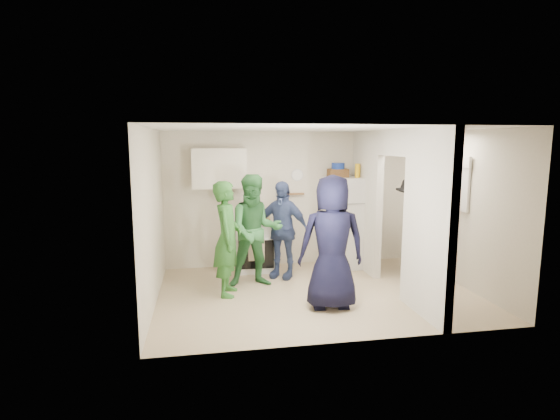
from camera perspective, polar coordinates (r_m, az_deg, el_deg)
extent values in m
plane|color=tan|center=(6.90, 4.77, -10.71)|extent=(4.80, 4.80, 0.00)
plane|color=silver|center=(8.22, 1.87, 1.47)|extent=(4.80, 0.00, 4.80)
plane|color=silver|center=(4.99, 9.92, -3.51)|extent=(4.80, 0.00, 4.80)
plane|color=silver|center=(6.41, -16.31, -1.00)|extent=(0.00, 3.40, 3.40)
plane|color=silver|center=(7.56, 22.76, 0.13)|extent=(0.00, 3.40, 3.40)
plane|color=white|center=(6.50, 5.05, 10.52)|extent=(4.80, 4.80, 0.00)
cube|color=silver|center=(7.99, 11.21, 1.09)|extent=(0.12, 1.20, 2.50)
cube|color=silver|center=(6.02, 18.76, -1.73)|extent=(0.12, 1.20, 2.50)
cube|color=silver|center=(6.91, 14.79, 8.51)|extent=(0.12, 1.00, 0.40)
cube|color=white|center=(7.93, -3.38, -4.89)|extent=(0.71, 0.59, 0.85)
cube|color=silver|center=(7.82, -7.97, 5.42)|extent=(0.95, 0.34, 0.70)
cube|color=silver|center=(8.16, 8.21, -1.61)|extent=(0.69, 0.67, 1.67)
cube|color=brown|center=(8.07, 7.57, 4.81)|extent=(0.35, 0.25, 0.15)
cylinder|color=navy|center=(8.06, 7.59, 5.73)|extent=(0.24, 0.24, 0.11)
cylinder|color=yellow|center=(8.02, 10.09, 5.08)|extent=(0.09, 0.09, 0.25)
cylinder|color=white|center=(8.17, 2.26, 4.59)|extent=(0.22, 0.02, 0.22)
cube|color=olive|center=(8.16, 1.94, 2.12)|extent=(0.35, 0.08, 0.03)
cube|color=black|center=(7.68, 22.01, 3.30)|extent=(0.03, 0.70, 0.80)
cube|color=white|center=(7.67, 21.92, 3.30)|extent=(0.04, 0.76, 0.86)
cube|color=white|center=(7.63, 21.91, 5.92)|extent=(0.04, 0.82, 0.18)
cylinder|color=yellow|center=(7.59, -4.12, -1.27)|extent=(0.09, 0.09, 0.25)
cylinder|color=#C6390D|center=(7.66, -1.60, -1.65)|extent=(0.09, 0.09, 0.12)
imported|color=#2C6829|center=(6.63, -6.89, -3.73)|extent=(0.51, 0.69, 1.74)
imported|color=#367A40|center=(6.99, -3.23, -2.75)|extent=(0.90, 0.71, 1.81)
imported|color=#3C4D84|center=(7.44, 0.22, -2.58)|extent=(1.04, 0.88, 1.66)
imported|color=black|center=(6.08, 6.78, -4.22)|extent=(0.97, 0.67, 1.88)
imported|color=black|center=(7.79, 17.06, -2.18)|extent=(1.09, 1.29, 1.74)
cylinder|color=maroon|center=(7.90, -5.49, -0.82)|extent=(0.06, 0.06, 0.27)
cylinder|color=#194B20|center=(7.71, -4.63, -0.87)|extent=(0.07, 0.07, 0.32)
cylinder|color=silver|center=(7.95, -4.19, -0.80)|extent=(0.06, 0.06, 0.25)
cylinder|color=brown|center=(7.75, -3.24, -0.77)|extent=(0.06, 0.06, 0.32)
cylinder|color=#98A4A9|center=(7.98, -2.70, -0.50)|extent=(0.06, 0.06, 0.32)
cylinder|color=#1A3D16|center=(7.87, -2.13, -0.61)|extent=(0.08, 0.08, 0.33)
cylinder|color=olive|center=(8.01, -1.59, -0.72)|extent=(0.08, 0.08, 0.25)
cylinder|color=silver|center=(7.64, -5.66, -0.98)|extent=(0.07, 0.07, 0.31)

